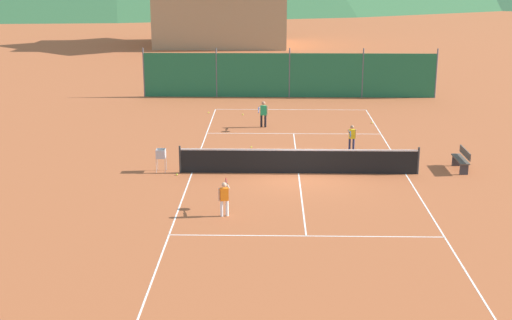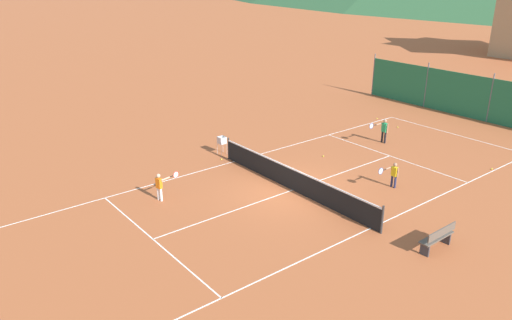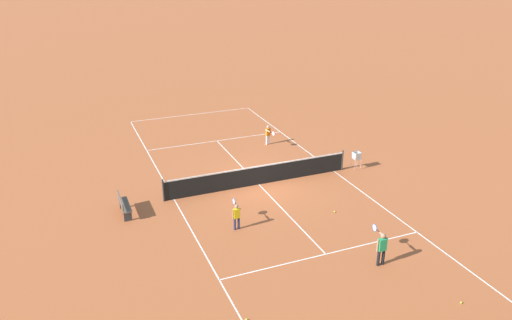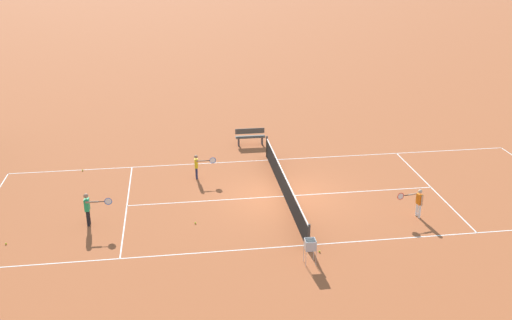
# 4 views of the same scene
# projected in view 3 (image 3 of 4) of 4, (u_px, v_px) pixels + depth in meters

# --- Properties ---
(ground_plane) EXTENTS (600.00, 600.00, 0.00)m
(ground_plane) POSITION_uv_depth(u_px,v_px,m) (259.00, 184.00, 23.69)
(ground_plane) COLOR #A8542D
(court_line_markings) EXTENTS (8.25, 23.85, 0.01)m
(court_line_markings) POSITION_uv_depth(u_px,v_px,m) (259.00, 184.00, 23.69)
(court_line_markings) COLOR white
(court_line_markings) RESTS_ON ground
(tennis_net) EXTENTS (9.18, 0.08, 1.06)m
(tennis_net) POSITION_uv_depth(u_px,v_px,m) (259.00, 175.00, 23.50)
(tennis_net) COLOR #2D2D2D
(tennis_net) RESTS_ON ground
(player_far_service) EXTENTS (0.37, 0.94, 1.10)m
(player_far_service) POSITION_uv_depth(u_px,v_px,m) (236.00, 214.00, 19.68)
(player_far_service) COLOR #23284C
(player_far_service) RESTS_ON ground
(player_near_baseline) EXTENTS (0.38, 1.00, 1.14)m
(player_near_baseline) POSITION_uv_depth(u_px,v_px,m) (268.00, 134.00, 28.34)
(player_near_baseline) COLOR white
(player_near_baseline) RESTS_ON ground
(player_near_service) EXTENTS (0.46, 1.04, 1.28)m
(player_near_service) POSITION_uv_depth(u_px,v_px,m) (381.00, 246.00, 17.36)
(player_near_service) COLOR black
(player_near_service) RESTS_ON ground
(tennis_ball_service_box) EXTENTS (0.07, 0.07, 0.07)m
(tennis_ball_service_box) POSITION_uv_depth(u_px,v_px,m) (246.00, 320.00, 14.93)
(tennis_ball_service_box) COLOR #CCE033
(tennis_ball_service_box) RESTS_ON ground
(tennis_ball_alley_right) EXTENTS (0.07, 0.07, 0.07)m
(tennis_ball_alley_right) POSITION_uv_depth(u_px,v_px,m) (335.00, 212.00, 21.14)
(tennis_ball_alley_right) COLOR #CCE033
(tennis_ball_alley_right) RESTS_ON ground
(tennis_ball_near_corner) EXTENTS (0.07, 0.07, 0.07)m
(tennis_ball_near_corner) POSITION_uv_depth(u_px,v_px,m) (461.00, 303.00, 15.66)
(tennis_ball_near_corner) COLOR #CCE033
(tennis_ball_near_corner) RESTS_ON ground
(tennis_ball_by_net_left) EXTENTS (0.07, 0.07, 0.07)m
(tennis_ball_by_net_left) POSITION_uv_depth(u_px,v_px,m) (339.00, 166.00, 25.61)
(tennis_ball_by_net_left) COLOR #CCE033
(tennis_ball_by_net_left) RESTS_ON ground
(ball_hopper) EXTENTS (0.36, 0.36, 0.89)m
(ball_hopper) POSITION_uv_depth(u_px,v_px,m) (357.00, 157.00, 25.17)
(ball_hopper) COLOR #B7B7BC
(ball_hopper) RESTS_ON ground
(courtside_bench) EXTENTS (0.36, 1.50, 0.84)m
(courtside_bench) POSITION_uv_depth(u_px,v_px,m) (124.00, 205.00, 20.81)
(courtside_bench) COLOR #51473D
(courtside_bench) RESTS_ON ground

